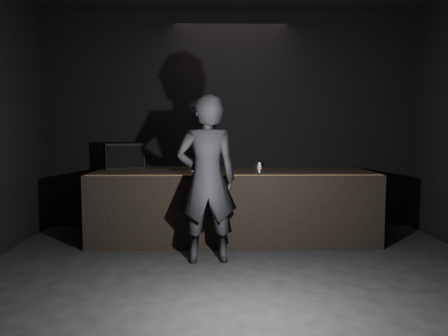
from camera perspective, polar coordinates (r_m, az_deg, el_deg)
The scene contains 11 objects.
ground at distance 4.02m, azimuth 2.65°, elevation -18.37°, with size 7.00×7.00×0.00m, color black.
room_walls at distance 3.72m, azimuth 2.78°, elevation 11.59°, with size 6.10×7.10×3.52m.
stage_riser at distance 6.51m, azimuth 1.10°, elevation -4.69°, with size 4.00×1.50×1.00m, color black.
riser_lip at distance 5.74m, azimuth 1.38°, elevation -0.90°, with size 3.92×0.10×0.01m, color brown.
stage_monitor at distance 6.93m, azimuth -12.93°, elevation 1.55°, with size 0.68×0.59×0.39m.
cable at distance 6.49m, azimuth -7.82°, elevation -0.24°, with size 0.02×0.02×0.81m, color black.
laptop at distance 6.28m, azimuth -2.44°, elevation 0.06°, with size 0.39×0.37×0.21m.
beer_can at distance 6.16m, azimuth 4.65°, elevation 0.10°, with size 0.06×0.06×0.14m.
plastic_cup at distance 6.33m, azimuth 4.43°, elevation 0.07°, with size 0.09×0.09×0.11m, color white.
wii_remote at distance 6.05m, azimuth -0.88°, elevation -0.53°, with size 0.03×0.14×0.03m, color white.
person at distance 5.22m, azimuth -2.30°, elevation -1.53°, with size 0.73×0.48×2.00m, color black.
Camera 1 is at (-0.25, -3.68, 1.60)m, focal length 35.00 mm.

